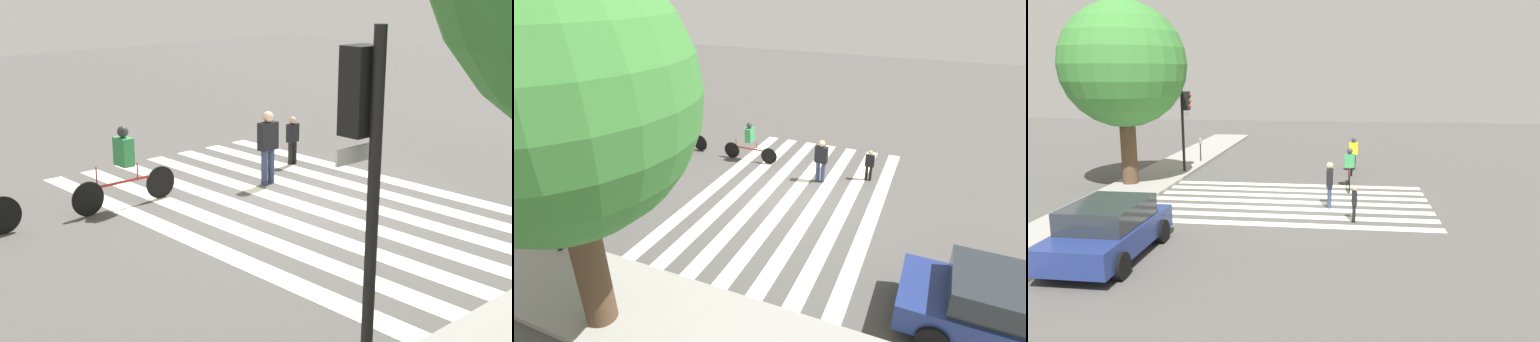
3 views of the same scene
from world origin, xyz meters
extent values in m
plane|color=#4C4947|center=(0.00, 0.00, 0.00)|extent=(60.00, 60.00, 0.00)
cube|color=gray|center=(0.00, 6.25, 0.07)|extent=(36.00, 2.50, 0.14)
cube|color=#F2EDCC|center=(-2.74, 0.00, 0.00)|extent=(0.44, 10.00, 0.01)
cube|color=#F2EDCC|center=(-1.82, 0.00, 0.00)|extent=(0.44, 10.00, 0.01)
cube|color=#F2EDCC|center=(-0.91, 0.00, 0.00)|extent=(0.44, 10.00, 0.01)
cube|color=#F2EDCC|center=(0.00, 0.00, 0.00)|extent=(0.44, 10.00, 0.01)
cube|color=#F2EDCC|center=(0.91, 0.00, 0.00)|extent=(0.44, 10.00, 0.01)
cube|color=#F2EDCC|center=(1.82, 0.00, 0.00)|extent=(0.44, 10.00, 0.01)
cube|color=#F2EDCC|center=(2.74, 0.00, 0.00)|extent=(0.44, 10.00, 0.01)
cylinder|color=black|center=(4.52, 5.40, 1.98)|extent=(0.12, 0.12, 3.97)
cube|color=black|center=(4.52, 5.19, 3.35)|extent=(0.32, 0.26, 0.84)
cube|color=silver|center=(4.52, 5.19, 2.75)|extent=(0.60, 0.02, 0.16)
sphere|color=#590F0F|center=(4.52, 5.03, 3.58)|extent=(0.15, 0.15, 0.15)
sphere|color=#59470F|center=(4.52, 5.03, 3.35)|extent=(0.15, 0.15, 0.15)
sphere|color=red|center=(4.52, 5.03, 3.12)|extent=(0.15, 0.15, 0.15)
cylinder|color=#4C3826|center=(1.72, 6.76, 1.54)|extent=(0.63, 0.63, 3.07)
sphere|color=#387A33|center=(1.72, 6.76, 4.92)|extent=(4.94, 4.94, 4.94)
cylinder|color=navy|center=(-0.66, -1.47, 0.38)|extent=(0.14, 0.14, 0.76)
cylinder|color=navy|center=(-0.46, -1.47, 0.38)|extent=(0.14, 0.14, 0.76)
cube|color=black|center=(-0.56, -1.47, 1.06)|extent=(0.45, 0.22, 0.60)
sphere|color=tan|center=(-0.56, -1.47, 1.48)|extent=(0.24, 0.24, 0.24)
cylinder|color=black|center=(-2.21, -2.29, 0.27)|extent=(0.10, 0.10, 0.55)
cylinder|color=black|center=(-2.07, -2.29, 0.27)|extent=(0.10, 0.10, 0.55)
cube|color=black|center=(-2.14, -2.29, 0.77)|extent=(0.33, 0.16, 0.43)
sphere|color=tan|center=(-2.14, -2.29, 1.07)|extent=(0.17, 0.17, 0.17)
cylinder|color=black|center=(3.42, -2.15, 0.33)|extent=(0.66, 0.05, 0.66)
cylinder|color=black|center=(1.77, -2.17, 0.33)|extent=(0.66, 0.05, 0.66)
cube|color=maroon|center=(2.59, -2.16, 0.52)|extent=(1.40, 0.05, 0.04)
cylinder|color=maroon|center=(2.30, -2.16, 0.68)|extent=(0.03, 0.03, 0.32)
cylinder|color=maroon|center=(3.21, -2.15, 0.72)|extent=(0.03, 0.03, 0.40)
cube|color=#338C4C|center=(2.59, -2.16, 1.11)|extent=(0.24, 0.40, 0.55)
sphere|color=#333338|center=(2.59, -2.16, 1.51)|extent=(0.22, 0.22, 0.22)
cylinder|color=black|center=(6.60, -2.43, 0.34)|extent=(0.69, 0.11, 0.69)
cylinder|color=black|center=(5.02, -2.28, 0.34)|extent=(0.69, 0.11, 0.69)
cube|color=#1E4C8C|center=(5.81, -2.36, 0.53)|extent=(1.35, 0.17, 0.04)
cylinder|color=#1E4C8C|center=(5.54, -2.33, 0.69)|extent=(0.03, 0.03, 0.32)
cylinder|color=#1E4C8C|center=(6.41, -2.41, 0.73)|extent=(0.03, 0.03, 0.40)
cube|color=yellow|center=(5.81, -2.36, 1.13)|extent=(0.28, 0.42, 0.55)
sphere|color=#333338|center=(5.81, -2.36, 1.52)|extent=(0.22, 0.22, 0.22)
cube|color=navy|center=(-5.99, 3.90, 0.57)|extent=(4.11, 1.86, 0.62)
cube|color=#23282D|center=(-5.99, 3.90, 1.16)|extent=(2.27, 1.70, 0.56)
cylinder|color=black|center=(-4.71, 4.79, 0.32)|extent=(0.64, 0.20, 0.64)
cylinder|color=black|center=(-4.73, 2.99, 0.32)|extent=(0.64, 0.20, 0.64)
camera|label=1|loc=(9.62, 9.40, 4.38)|focal=50.00mm
camera|label=2|loc=(-4.05, 11.15, 6.56)|focal=28.00mm
camera|label=3|loc=(-17.38, -1.98, 4.65)|focal=35.00mm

